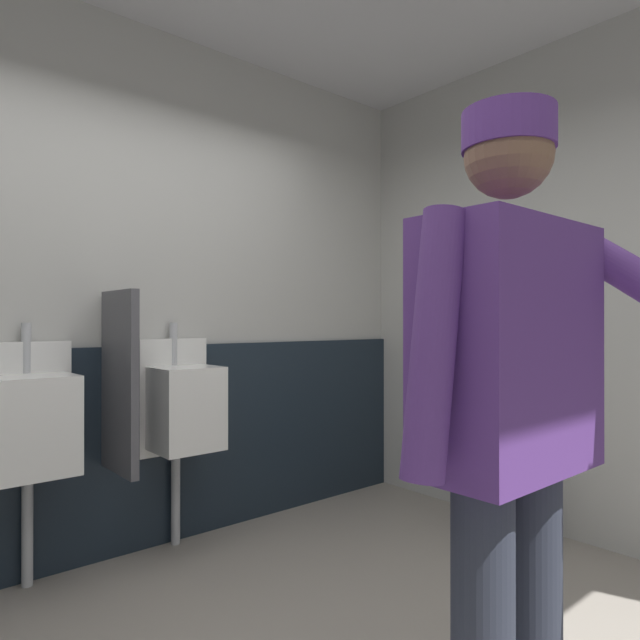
{
  "coord_description": "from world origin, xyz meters",
  "views": [
    {
      "loc": [
        -1.03,
        -1.41,
        1.24
      ],
      "look_at": [
        0.07,
        -0.12,
        1.25
      ],
      "focal_mm": 30.62,
      "sensor_mm": 36.0,
      "label": 1
    }
  ],
  "objects_px": {
    "urinal_left": "(32,424)",
    "trash_bin": "(498,473)",
    "person": "(512,412)",
    "urinal_middle": "(183,407)"
  },
  "relations": [
    {
      "from": "urinal_middle",
      "to": "urinal_left",
      "type": "bearing_deg",
      "value": 180.0
    },
    {
      "from": "person",
      "to": "urinal_middle",
      "type": "bearing_deg",
      "value": 84.66
    },
    {
      "from": "person",
      "to": "urinal_left",
      "type": "bearing_deg",
      "value": 104.95
    },
    {
      "from": "urinal_left",
      "to": "urinal_middle",
      "type": "relative_size",
      "value": 1.0
    },
    {
      "from": "urinal_middle",
      "to": "person",
      "type": "distance_m",
      "value": 2.1
    },
    {
      "from": "urinal_middle",
      "to": "trash_bin",
      "type": "relative_size",
      "value": 1.68
    },
    {
      "from": "urinal_left",
      "to": "person",
      "type": "distance_m",
      "value": 2.17
    },
    {
      "from": "urinal_left",
      "to": "trash_bin",
      "type": "height_order",
      "value": "urinal_left"
    },
    {
      "from": "trash_bin",
      "to": "person",
      "type": "bearing_deg",
      "value": -147.63
    },
    {
      "from": "trash_bin",
      "to": "urinal_middle",
      "type": "bearing_deg",
      "value": 144.61
    }
  ]
}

